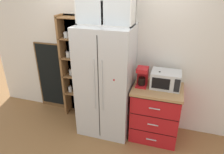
# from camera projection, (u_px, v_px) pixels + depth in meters

# --- Properties ---
(ground_plane) EXTENTS (10.60, 10.60, 0.00)m
(ground_plane) POSITION_uv_depth(u_px,v_px,m) (107.00, 126.00, 3.75)
(ground_plane) COLOR olive
(wall_back_cream) EXTENTS (4.91, 0.10, 2.55)m
(wall_back_cream) POSITION_uv_depth(u_px,v_px,m) (113.00, 53.00, 3.56)
(wall_back_cream) COLOR silver
(wall_back_cream) RESTS_ON ground
(refrigerator) EXTENTS (0.85, 0.71, 1.82)m
(refrigerator) POSITION_uv_depth(u_px,v_px,m) (106.00, 81.00, 3.37)
(refrigerator) COLOR silver
(refrigerator) RESTS_ON ground
(pantry_shelf_column) EXTENTS (0.49, 0.27, 1.90)m
(pantry_shelf_column) POSITION_uv_depth(u_px,v_px,m) (76.00, 67.00, 3.77)
(pantry_shelf_column) COLOR brown
(pantry_shelf_column) RESTS_ON ground
(counter_cabinet) EXTENTS (0.76, 0.65, 0.91)m
(counter_cabinet) POSITION_uv_depth(u_px,v_px,m) (155.00, 112.00, 3.37)
(counter_cabinet) COLOR red
(counter_cabinet) RESTS_ON ground
(microwave) EXTENTS (0.44, 0.33, 0.26)m
(microwave) POSITION_uv_depth(u_px,v_px,m) (166.00, 80.00, 3.14)
(microwave) COLOR silver
(microwave) RESTS_ON counter_cabinet
(coffee_maker) EXTENTS (0.17, 0.20, 0.31)m
(coffee_maker) POSITION_uv_depth(u_px,v_px,m) (142.00, 76.00, 3.19)
(coffee_maker) COLOR red
(coffee_maker) RESTS_ON counter_cabinet
(mug_cream) EXTENTS (0.11, 0.07, 0.10)m
(mug_cream) POSITION_uv_depth(u_px,v_px,m) (158.00, 85.00, 3.16)
(mug_cream) COLOR silver
(mug_cream) RESTS_ON counter_cabinet
(bottle_cobalt) EXTENTS (0.06, 0.06, 0.27)m
(bottle_cobalt) POSITION_uv_depth(u_px,v_px,m) (159.00, 81.00, 3.14)
(bottle_cobalt) COLOR navy
(bottle_cobalt) RESTS_ON counter_cabinet
(chalkboard_menu) EXTENTS (0.60, 0.04, 1.36)m
(chalkboard_menu) POSITION_uv_depth(u_px,v_px,m) (52.00, 76.00, 4.08)
(chalkboard_menu) COLOR brown
(chalkboard_menu) RESTS_ON ground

